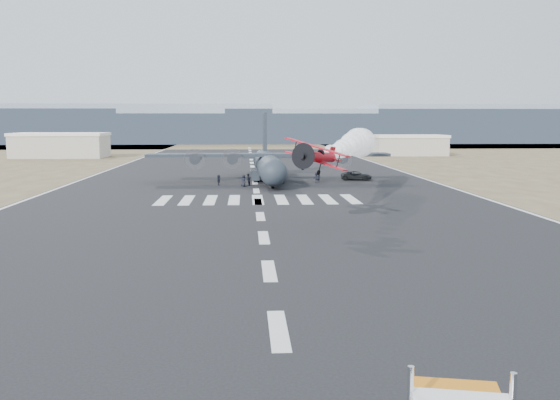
{
  "coord_description": "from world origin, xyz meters",
  "views": [
    {
      "loc": [
        -1.54,
        -29.0,
        10.05
      ],
      "look_at": [
        1.09,
        18.28,
        4.0
      ],
      "focal_mm": 40.0,
      "sensor_mm": 36.0,
      "label": 1
    }
  ],
  "objects": [
    {
      "name": "ground",
      "position": [
        0.0,
        0.0,
        0.0
      ],
      "size": [
        500.0,
        500.0,
        0.0
      ],
      "primitive_type": "plane",
      "color": "black",
      "rests_on": "ground"
    },
    {
      "name": "scrub_far",
      "position": [
        0.0,
        230.0,
        0.0
      ],
      "size": [
        500.0,
        80.0,
        0.0
      ],
      "primitive_type": "cube",
      "color": "brown",
      "rests_on": "ground"
    },
    {
      "name": "runway_markings",
      "position": [
        0.0,
        60.0,
        0.01
      ],
      "size": [
        60.0,
        260.0,
        0.01
      ],
      "primitive_type": null,
      "color": "silver",
      "rests_on": "ground"
    },
    {
      "name": "ridge_seg_c",
      "position": [
        -65.0,
        260.0,
        8.5
      ],
      "size": [
        150.0,
        50.0,
        17.0
      ],
      "primitive_type": "cube",
      "color": "gray",
      "rests_on": "ground"
    },
    {
      "name": "ridge_seg_d",
      "position": [
        0.0,
        260.0,
        6.5
      ],
      "size": [
        150.0,
        50.0,
        13.0
      ],
      "primitive_type": "cube",
      "color": "gray",
      "rests_on": "ground"
    },
    {
      "name": "ridge_seg_e",
      "position": [
        65.0,
        260.0,
        7.5
      ],
      "size": [
        150.0,
        50.0,
        15.0
      ],
      "primitive_type": "cube",
      "color": "gray",
      "rests_on": "ground"
    },
    {
      "name": "ridge_seg_f",
      "position": [
        130.0,
        260.0,
        8.5
      ],
      "size": [
        150.0,
        50.0,
        17.0
      ],
      "primitive_type": "cube",
      "color": "gray",
      "rests_on": "ground"
    },
    {
      "name": "hangar_left",
      "position": [
        -52.0,
        145.0,
        3.41
      ],
      "size": [
        24.5,
        14.5,
        6.7
      ],
      "color": "#A7A194",
      "rests_on": "ground"
    },
    {
      "name": "hangar_right",
      "position": [
        46.0,
        150.0,
        3.01
      ],
      "size": [
        20.5,
        12.5,
        5.9
      ],
      "color": "#A7A194",
      "rests_on": "ground"
    },
    {
      "name": "aerobatic_biplane",
      "position": [
        5.43,
        30.7,
        6.63
      ],
      "size": [
        6.71,
        6.43,
        3.43
      ],
      "rotation": [
        0.0,
        0.25,
        -0.31
      ],
      "color": "red"
    },
    {
      "name": "smoke_trail",
      "position": [
        13.96,
        57.68,
        6.87
      ],
      "size": [
        12.17,
        33.01,
        4.33
      ],
      "rotation": [
        0.0,
        0.0,
        -0.31
      ],
      "color": "white"
    },
    {
      "name": "transport_aircraft",
      "position": [
        2.25,
        75.01,
        2.96
      ],
      "size": [
        39.69,
        32.72,
        11.49
      ],
      "rotation": [
        0.0,
        0.0,
        0.02
      ],
      "color": "#212932",
      "rests_on": "ground"
    },
    {
      "name": "support_vehicle",
      "position": [
        17.33,
        75.73,
        0.74
      ],
      "size": [
        5.68,
        3.38,
        1.48
      ],
      "primitive_type": "imported",
      "rotation": [
        0.0,
        0.0,
        1.39
      ],
      "color": "black",
      "rests_on": "ground"
    },
    {
      "name": "crew_a",
      "position": [
        10.42,
        71.97,
        0.87
      ],
      "size": [
        0.81,
        0.83,
        1.75
      ],
      "primitive_type": "imported",
      "rotation": [
        0.0,
        0.0,
        0.87
      ],
      "color": "black",
      "rests_on": "ground"
    },
    {
      "name": "crew_b",
      "position": [
        3.68,
        69.74,
        0.85
      ],
      "size": [
        0.89,
        0.97,
        1.7
      ],
      "primitive_type": "imported",
      "rotation": [
        0.0,
        0.0,
        4.11
      ],
      "color": "black",
      "rests_on": "ground"
    },
    {
      "name": "crew_c",
      "position": [
        9.86,
        70.52,
        0.86
      ],
      "size": [
        1.14,
        0.6,
        1.71
      ],
      "primitive_type": "imported",
      "rotation": [
        0.0,
        0.0,
        0.08
      ],
      "color": "black",
      "rests_on": "ground"
    },
    {
      "name": "crew_d",
      "position": [
        4.44,
        69.61,
        0.91
      ],
      "size": [
        1.2,
        0.98,
        1.83
      ],
      "primitive_type": "imported",
      "rotation": [
        0.0,
        0.0,
        3.63
      ],
      "color": "black",
      "rests_on": "ground"
    },
    {
      "name": "crew_e",
      "position": [
        -1.87,
        66.11,
        0.91
      ],
      "size": [
        1.01,
        1.02,
        1.82
      ],
      "primitive_type": "imported",
      "rotation": [
        0.0,
        0.0,
        2.33
      ],
      "color": "black",
      "rests_on": "ground"
    },
    {
      "name": "crew_f",
      "position": [
        -5.72,
        68.28,
        0.82
      ],
      "size": [
        0.56,
        1.54,
        1.64
      ],
      "primitive_type": "imported",
      "rotation": [
        0.0,
        0.0,
        1.53
      ],
      "color": "black",
      "rests_on": "ground"
    },
    {
      "name": "crew_g",
      "position": [
        2.07,
        69.43,
        0.78
      ],
      "size": [
        0.69,
        0.63,
        1.56
      ],
      "primitive_type": "imported",
      "rotation": [
        0.0,
        0.0,
        2.8
      ],
      "color": "black",
      "rests_on": "ground"
    },
    {
      "name": "crew_h",
      "position": [
        -1.14,
        67.15,
        0.94
      ],
      "size": [
        0.74,
        1.01,
        1.89
      ],
      "primitive_type": "imported",
      "rotation": [
        0.0,
        0.0,
        4.51
      ],
      "color": "black",
      "rests_on": "ground"
    }
  ]
}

